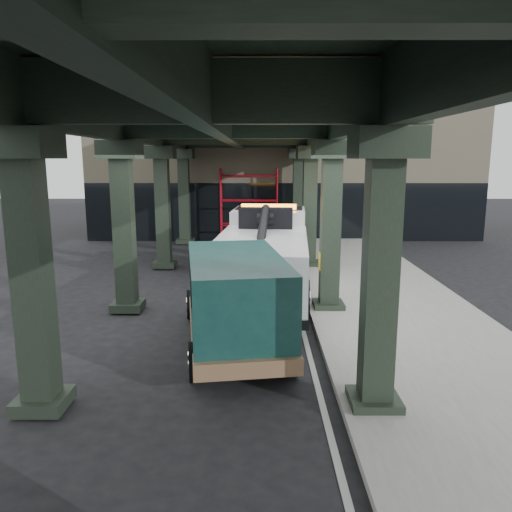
{
  "coord_description": "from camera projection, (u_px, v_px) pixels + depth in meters",
  "views": [
    {
      "loc": [
        0.5,
        -12.36,
        4.5
      ],
      "look_at": [
        0.44,
        1.96,
        1.7
      ],
      "focal_mm": 35.0,
      "sensor_mm": 36.0,
      "label": 1
    }
  ],
  "objects": [
    {
      "name": "viaduct",
      "position": [
        226.0,
        124.0,
        13.91
      ],
      "size": [
        7.4,
        32.0,
        6.4
      ],
      "color": "black",
      "rests_on": "ground"
    },
    {
      "name": "building",
      "position": [
        282.0,
        167.0,
        31.84
      ],
      "size": [
        22.0,
        10.0,
        8.0
      ],
      "primitive_type": "cube",
      "color": "#C6B793",
      "rests_on": "ground"
    },
    {
      "name": "sidewalk",
      "position": [
        391.0,
        309.0,
        14.92
      ],
      "size": [
        5.0,
        40.0,
        0.15
      ],
      "primitive_type": "cube",
      "color": "gray",
      "rests_on": "ground"
    },
    {
      "name": "scaffolding",
      "position": [
        249.0,
        204.0,
        26.96
      ],
      "size": [
        3.08,
        0.88,
        4.0
      ],
      "color": "#A80D1B",
      "rests_on": "ground"
    },
    {
      "name": "ground",
      "position": [
        239.0,
        334.0,
        12.99
      ],
      "size": [
        90.0,
        90.0,
        0.0
      ],
      "primitive_type": "plane",
      "color": "black",
      "rests_on": "ground"
    },
    {
      "name": "towed_van",
      "position": [
        235.0,
        297.0,
        11.94
      ],
      "size": [
        2.98,
        5.93,
        2.31
      ],
      "rotation": [
        0.0,
        0.0,
        0.15
      ],
      "color": "#103A36",
      "rests_on": "ground"
    },
    {
      "name": "tow_truck",
      "position": [
        265.0,
        253.0,
        16.28
      ],
      "size": [
        3.31,
        9.44,
        3.04
      ],
      "rotation": [
        0.0,
        0.0,
        -0.08
      ],
      "color": "black",
      "rests_on": "ground"
    },
    {
      "name": "lane_stripe",
      "position": [
        298.0,
        311.0,
        14.95
      ],
      "size": [
        0.12,
        38.0,
        0.01
      ],
      "primitive_type": "cube",
      "color": "silver",
      "rests_on": "ground"
    }
  ]
}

